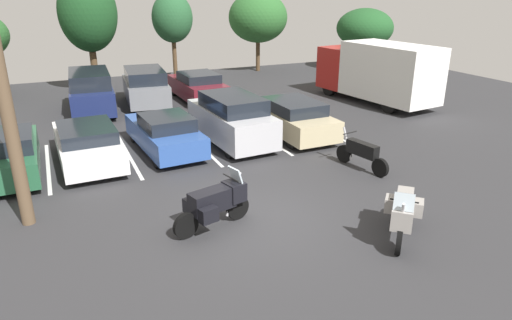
{
  "coord_description": "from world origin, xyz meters",
  "views": [
    {
      "loc": [
        -4.34,
        -9.75,
        5.69
      ],
      "look_at": [
        0.7,
        1.37,
        1.04
      ],
      "focal_mm": 32.28,
      "sensor_mm": 36.0,
      "label": 1
    }
  ],
  "objects_px": {
    "motorcycle_touring": "(216,202)",
    "car_champagne": "(291,117)",
    "car_white": "(87,143)",
    "car_far_navy": "(91,91)",
    "car_green": "(7,155)",
    "car_far_maroon": "(198,86)",
    "motorcycle_third": "(362,153)",
    "car_blue": "(165,133)",
    "box_truck": "(378,71)",
    "car_silver": "(232,119)",
    "car_far_grey": "(145,86)",
    "motorcycle_second": "(403,212)"
  },
  "relations": [
    {
      "from": "car_green",
      "to": "car_blue",
      "type": "height_order",
      "value": "car_green"
    },
    {
      "from": "motorcycle_second",
      "to": "motorcycle_touring",
      "type": "bearing_deg",
      "value": 148.84
    },
    {
      "from": "car_far_navy",
      "to": "car_far_grey",
      "type": "height_order",
      "value": "car_far_navy"
    },
    {
      "from": "car_green",
      "to": "car_far_grey",
      "type": "bearing_deg",
      "value": 52.19
    },
    {
      "from": "motorcycle_touring",
      "to": "car_green",
      "type": "bearing_deg",
      "value": 129.72
    },
    {
      "from": "motorcycle_touring",
      "to": "car_blue",
      "type": "xyz_separation_m",
      "value": [
        0.24,
        6.11,
        -0.0
      ]
    },
    {
      "from": "car_silver",
      "to": "car_blue",
      "type": "bearing_deg",
      "value": 177.73
    },
    {
      "from": "car_far_maroon",
      "to": "box_truck",
      "type": "height_order",
      "value": "box_truck"
    },
    {
      "from": "motorcycle_touring",
      "to": "car_far_grey",
      "type": "relative_size",
      "value": 0.46
    },
    {
      "from": "car_green",
      "to": "car_white",
      "type": "distance_m",
      "value": 2.44
    },
    {
      "from": "car_blue",
      "to": "car_champagne",
      "type": "xyz_separation_m",
      "value": [
        5.11,
        -0.13,
        0.04
      ]
    },
    {
      "from": "car_blue",
      "to": "car_champagne",
      "type": "relative_size",
      "value": 0.95
    },
    {
      "from": "car_silver",
      "to": "car_far_navy",
      "type": "relative_size",
      "value": 0.94
    },
    {
      "from": "motorcycle_second",
      "to": "car_green",
      "type": "xyz_separation_m",
      "value": [
        -8.72,
        8.19,
        0.03
      ]
    },
    {
      "from": "car_white",
      "to": "car_green",
      "type": "bearing_deg",
      "value": -175.76
    },
    {
      "from": "motorcycle_touring",
      "to": "car_white",
      "type": "relative_size",
      "value": 0.46
    },
    {
      "from": "car_green",
      "to": "box_truck",
      "type": "xyz_separation_m",
      "value": [
        16.84,
        3.18,
        0.89
      ]
    },
    {
      "from": "car_far_grey",
      "to": "car_far_maroon",
      "type": "distance_m",
      "value": 2.68
    },
    {
      "from": "car_far_grey",
      "to": "car_green",
      "type": "bearing_deg",
      "value": -127.81
    },
    {
      "from": "motorcycle_third",
      "to": "car_blue",
      "type": "relative_size",
      "value": 0.48
    },
    {
      "from": "car_far_navy",
      "to": "motorcycle_touring",
      "type": "bearing_deg",
      "value": -83.11
    },
    {
      "from": "motorcycle_touring",
      "to": "car_blue",
      "type": "relative_size",
      "value": 0.47
    },
    {
      "from": "car_far_grey",
      "to": "car_silver",
      "type": "bearing_deg",
      "value": -77.17
    },
    {
      "from": "motorcycle_touring",
      "to": "box_truck",
      "type": "xyz_separation_m",
      "value": [
        11.97,
        9.04,
        0.92
      ]
    },
    {
      "from": "car_far_grey",
      "to": "box_truck",
      "type": "distance_m",
      "value": 11.79
    },
    {
      "from": "box_truck",
      "to": "car_green",
      "type": "bearing_deg",
      "value": -169.31
    },
    {
      "from": "car_blue",
      "to": "box_truck",
      "type": "height_order",
      "value": "box_truck"
    },
    {
      "from": "motorcycle_third",
      "to": "car_green",
      "type": "height_order",
      "value": "car_green"
    },
    {
      "from": "car_blue",
      "to": "car_far_navy",
      "type": "height_order",
      "value": "car_far_navy"
    },
    {
      "from": "motorcycle_third",
      "to": "car_green",
      "type": "relative_size",
      "value": 0.5
    },
    {
      "from": "car_white",
      "to": "car_far_navy",
      "type": "relative_size",
      "value": 0.95
    },
    {
      "from": "motorcycle_touring",
      "to": "car_champagne",
      "type": "distance_m",
      "value": 8.03
    },
    {
      "from": "car_far_navy",
      "to": "car_blue",
      "type": "bearing_deg",
      "value": -75.36
    },
    {
      "from": "car_far_grey",
      "to": "motorcycle_second",
      "type": "bearing_deg",
      "value": -80.11
    },
    {
      "from": "car_far_navy",
      "to": "car_silver",
      "type": "bearing_deg",
      "value": -58.19
    },
    {
      "from": "car_white",
      "to": "car_silver",
      "type": "relative_size",
      "value": 1.01
    },
    {
      "from": "motorcycle_touring",
      "to": "car_far_maroon",
      "type": "height_order",
      "value": "car_far_maroon"
    },
    {
      "from": "motorcycle_touring",
      "to": "car_white",
      "type": "xyz_separation_m",
      "value": [
        -2.44,
        6.04,
        -0.0
      ]
    },
    {
      "from": "car_silver",
      "to": "car_far_grey",
      "type": "relative_size",
      "value": 1.0
    },
    {
      "from": "motorcycle_third",
      "to": "car_far_navy",
      "type": "distance_m",
      "value": 13.47
    },
    {
      "from": "motorcycle_touring",
      "to": "car_champagne",
      "type": "relative_size",
      "value": 0.45
    },
    {
      "from": "car_white",
      "to": "car_far_navy",
      "type": "distance_m",
      "value": 7.08
    },
    {
      "from": "motorcycle_second",
      "to": "car_white",
      "type": "bearing_deg",
      "value": 126.92
    },
    {
      "from": "motorcycle_touring",
      "to": "box_truck",
      "type": "height_order",
      "value": "box_truck"
    },
    {
      "from": "motorcycle_second",
      "to": "car_blue",
      "type": "distance_m",
      "value": 9.18
    },
    {
      "from": "car_champagne",
      "to": "car_far_maroon",
      "type": "distance_m",
      "value": 7.51
    },
    {
      "from": "motorcycle_touring",
      "to": "car_silver",
      "type": "xyz_separation_m",
      "value": [
        2.8,
        6.01,
        0.24
      ]
    },
    {
      "from": "car_white",
      "to": "car_far_maroon",
      "type": "relative_size",
      "value": 1.02
    },
    {
      "from": "motorcycle_third",
      "to": "car_silver",
      "type": "distance_m",
      "value": 5.18
    },
    {
      "from": "motorcycle_third",
      "to": "box_truck",
      "type": "relative_size",
      "value": 0.31
    }
  ]
}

